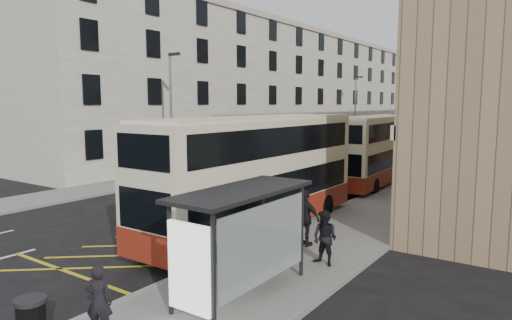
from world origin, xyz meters
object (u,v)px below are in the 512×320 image
Objects in this scene: car_dark at (429,130)px; street_lamp_near at (171,109)px; street_lamp_far at (356,107)px; pedestrian_near at (99,301)px; double_decker_rear at (376,150)px; double_decker_front at (257,174)px; bus_shelter at (238,221)px; car_red at (470,136)px; white_van at (370,142)px; pedestrian_mid at (325,238)px; pedestrian_far at (305,218)px; car_silver at (405,133)px.

street_lamp_near is at bearing -106.92° from car_dark.
street_lamp_far reaches higher than pedestrian_near.
double_decker_rear is 21.67m from pedestrian_near.
street_lamp_far is at bearing 90.00° from street_lamp_near.
double_decker_front is (11.35, -36.74, -2.35)m from street_lamp_far.
bus_shelter is 0.38× the size of double_decker_front.
double_decker_front is 2.26× the size of car_red.
street_lamp_far is 6.29m from white_van.
pedestrian_mid is (15.36, -38.97, -3.66)m from street_lamp_far.
double_decker_rear is 5.55× the size of pedestrian_far.
car_silver is (-10.20, 39.92, -1.42)m from double_decker_rear.
pedestrian_far is (-1.39, 1.33, 0.13)m from pedestrian_mid.
car_red is (6.68, 18.81, -0.11)m from white_van.
car_red is at bearing 90.01° from double_decker_rear.
street_lamp_far is 40.31m from pedestrian_far.
pedestrian_far is 64.46m from car_dark.
double_decker_rear is at bearing -72.70° from pedestrian_far.
white_van is 1.21× the size of car_red.
bus_shelter reaches higher than pedestrian_near.
street_lamp_near is at bearing 158.43° from pedestrian_mid.
double_decker_rear is (11.35, -23.94, -2.48)m from street_lamp_far.
pedestrian_far reaches higher than car_red.
pedestrian_near is at bearing -86.46° from double_decker_rear.
street_lamp_far is 5.16× the size of pedestrian_near.
bus_shelter is 2.57× the size of pedestrian_mid.
bus_shelter is 0.53× the size of street_lamp_near.
car_red is at bearing 56.42° from street_lamp_far.
double_decker_front is 63.16m from car_dark.
car_silver is at bearing -15.36° from car_red.
street_lamp_near is 1.33× the size of white_van.
car_dark is at bearing 98.60° from double_decker_rear.
car_dark is at bearing 91.59° from car_silver.
car_red is (-1.35, 51.80, -1.56)m from double_decker_front.
double_decker_front is 53.73m from car_silver.
street_lamp_far is 18.50m from car_red.
pedestrian_far reaches higher than pedestrian_mid.
pedestrian_mid reaches higher than car_silver.
car_red is at bearing 104.38° from pedestrian_mid.
street_lamp_near is 4.16× the size of pedestrian_far.
pedestrian_mid is 56.76m from car_silver.
car_red is (-4.69, 57.45, -1.41)m from bus_shelter.
street_lamp_near reaches higher than white_van.
double_decker_rear is at bearing 113.65° from pedestrian_mid.
white_van is at bearing -66.08° from pedestrian_far.
car_silver is 8.90m from car_red.
pedestrian_far is at bearing -18.63° from double_decker_front.
pedestrian_near is at bearing -95.72° from car_dark.
street_lamp_near is 13.41m from double_decker_front.
double_decker_front reaches higher than car_silver.
street_lamp_near reaches higher than pedestrian_mid.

